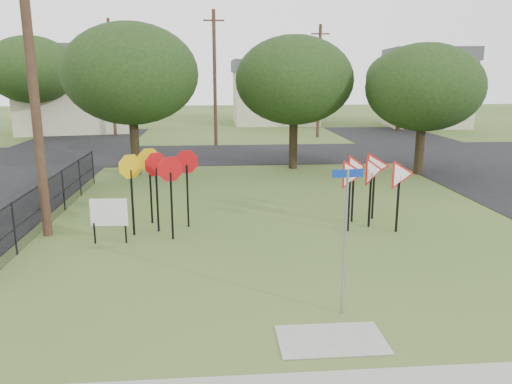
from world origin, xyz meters
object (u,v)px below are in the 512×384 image
stop_sign_cluster (159,173)px  yield_sign_cluster (370,174)px  street_name_sign (345,233)px  info_board (109,214)px

stop_sign_cluster → yield_sign_cluster: 6.68m
street_name_sign → info_board: 7.56m
stop_sign_cluster → street_name_sign: bearing=-54.3°
yield_sign_cluster → info_board: size_ratio=1.86×
street_name_sign → stop_sign_cluster: bearing=125.7°
street_name_sign → stop_sign_cluster: 7.39m
stop_sign_cluster → info_board: stop_sign_cluster is taller
street_name_sign → yield_sign_cluster: (2.37, 5.96, -0.01)m
stop_sign_cluster → info_board: 2.00m
stop_sign_cluster → info_board: bearing=-141.5°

